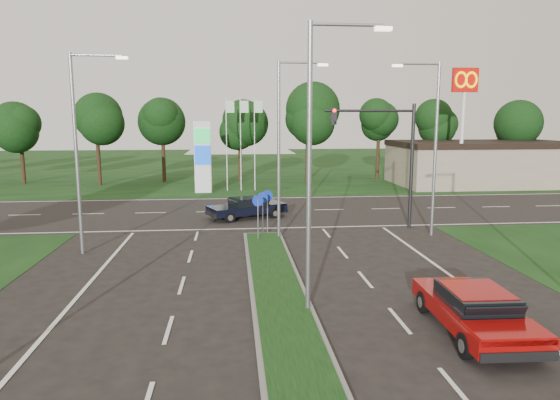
{
  "coord_description": "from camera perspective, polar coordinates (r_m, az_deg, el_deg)",
  "views": [
    {
      "loc": [
        -1.56,
        -9.13,
        6.13
      ],
      "look_at": [
        0.77,
        15.04,
        2.2
      ],
      "focal_mm": 32.0,
      "sensor_mm": 36.0,
      "label": 1
    }
  ],
  "objects": [
    {
      "name": "verge_far",
      "position": [
        64.45,
        -4.1,
        3.71
      ],
      "size": [
        160.0,
        50.0,
        0.02
      ],
      "primitive_type": "cube",
      "color": "black",
      "rests_on": "ground"
    },
    {
      "name": "red_sedan",
      "position": [
        15.77,
        21.33,
        -11.51
      ],
      "size": [
        2.19,
        4.96,
        1.35
      ],
      "rotation": [
        0.0,
        0.0,
        -0.03
      ],
      "color": "#930908",
      "rests_on": "ground"
    },
    {
      "name": "streetlight_right_far",
      "position": [
        27.21,
        16.99,
        6.58
      ],
      "size": [
        2.53,
        0.22,
        9.0
      ],
      "rotation": [
        0.0,
        0.0,
        3.14
      ],
      "color": "gray",
      "rests_on": "ground"
    },
    {
      "name": "treeline_far",
      "position": [
        49.1,
        -3.62,
        9.99
      ],
      "size": [
        6.0,
        6.0,
        9.9
      ],
      "color": "black",
      "rests_on": "ground"
    },
    {
      "name": "streetlight_median_near",
      "position": [
        15.39,
        4.1,
        5.25
      ],
      "size": [
        2.53,
        0.22,
        9.0
      ],
      "color": "gray",
      "rests_on": "ground"
    },
    {
      "name": "commercial_building",
      "position": [
        51.08,
        22.04,
        3.88
      ],
      "size": [
        16.0,
        9.0,
        4.0
      ],
      "primitive_type": "cube",
      "color": "gray",
      "rests_on": "ground"
    },
    {
      "name": "navy_sedan",
      "position": [
        31.29,
        -3.77,
        -0.82
      ],
      "size": [
        5.12,
        3.6,
        1.3
      ],
      "rotation": [
        0.0,
        0.0,
        1.96
      ],
      "color": "black",
      "rests_on": "ground"
    },
    {
      "name": "streetlight_left_far",
      "position": [
        24.12,
        -21.86,
        6.04
      ],
      "size": [
        2.53,
        0.22,
        9.0
      ],
      "color": "gray",
      "rests_on": "ground"
    },
    {
      "name": "cross_road",
      "position": [
        33.73,
        -2.77,
        -1.29
      ],
      "size": [
        160.0,
        12.0,
        0.02
      ],
      "primitive_type": "cube",
      "color": "black",
      "rests_on": "ground"
    },
    {
      "name": "mcdonalds_sign",
      "position": [
        45.56,
        20.31,
        10.96
      ],
      "size": [
        2.2,
        0.47,
        10.4
      ],
      "color": "silver",
      "rests_on": "ground"
    },
    {
      "name": "gas_pylon",
      "position": [
        42.34,
        -8.54,
        5.11
      ],
      "size": [
        5.8,
        1.26,
        8.0
      ],
      "color": "silver",
      "rests_on": "ground"
    },
    {
      "name": "median_signs",
      "position": [
        25.96,
        -1.98,
        -0.61
      ],
      "size": [
        1.16,
        1.76,
        2.38
      ],
      "color": "gray",
      "rests_on": "ground"
    },
    {
      "name": "streetlight_median_far",
      "position": [
        25.29,
        0.31,
        6.81
      ],
      "size": [
        2.53,
        0.22,
        9.0
      ],
      "color": "gray",
      "rests_on": "ground"
    },
    {
      "name": "median_kerb",
      "position": [
        14.55,
        1.19,
        -15.46
      ],
      "size": [
        2.0,
        26.0,
        0.12
      ],
      "primitive_type": "cube",
      "color": "slate",
      "rests_on": "ground"
    },
    {
      "name": "traffic_signal",
      "position": [
        28.54,
        12.42,
        6.01
      ],
      "size": [
        5.1,
        0.42,
        7.0
      ],
      "color": "black",
      "rests_on": "ground"
    }
  ]
}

